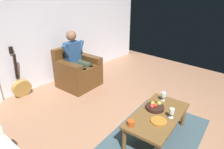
{
  "coord_description": "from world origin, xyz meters",
  "views": [
    {
      "loc": [
        2.15,
        1.21,
        2.08
      ],
      "look_at": [
        -0.19,
        -0.97,
        0.65
      ],
      "focal_mm": 31.21,
      "sensor_mm": 36.0,
      "label": 1
    }
  ],
  "objects_px": {
    "person_seated": "(77,57)",
    "guitar": "(21,86)",
    "fruit_bowl": "(155,107)",
    "wine_glass_far": "(163,95)",
    "decorative_dish": "(159,121)",
    "coffee_table": "(157,117)",
    "wine_glass_near": "(172,112)",
    "armchair": "(78,72)",
    "candle_jar": "(131,123)"
  },
  "relations": [
    {
      "from": "guitar",
      "to": "fruit_bowl",
      "type": "height_order",
      "value": "guitar"
    },
    {
      "from": "person_seated",
      "to": "decorative_dish",
      "type": "distance_m",
      "value": 2.38
    },
    {
      "from": "armchair",
      "to": "coffee_table",
      "type": "height_order",
      "value": "armchair"
    },
    {
      "from": "wine_glass_near",
      "to": "fruit_bowl",
      "type": "distance_m",
      "value": 0.29
    },
    {
      "from": "wine_glass_near",
      "to": "wine_glass_far",
      "type": "relative_size",
      "value": 1.02
    },
    {
      "from": "fruit_bowl",
      "to": "candle_jar",
      "type": "distance_m",
      "value": 0.56
    },
    {
      "from": "armchair",
      "to": "person_seated",
      "type": "bearing_deg",
      "value": 90.0
    },
    {
      "from": "armchair",
      "to": "candle_jar",
      "type": "xyz_separation_m",
      "value": [
        0.75,
        2.1,
        0.12
      ]
    },
    {
      "from": "coffee_table",
      "to": "guitar",
      "type": "height_order",
      "value": "guitar"
    },
    {
      "from": "person_seated",
      "to": "coffee_table",
      "type": "height_order",
      "value": "person_seated"
    },
    {
      "from": "candle_jar",
      "to": "guitar",
      "type": "bearing_deg",
      "value": -81.8
    },
    {
      "from": "person_seated",
      "to": "guitar",
      "type": "xyz_separation_m",
      "value": [
        1.12,
        -0.45,
        -0.45
      ]
    },
    {
      "from": "armchair",
      "to": "guitar",
      "type": "distance_m",
      "value": 1.21
    },
    {
      "from": "fruit_bowl",
      "to": "wine_glass_far",
      "type": "bearing_deg",
      "value": -173.96
    },
    {
      "from": "person_seated",
      "to": "coffee_table",
      "type": "xyz_separation_m",
      "value": [
        0.29,
        2.23,
        -0.33
      ]
    },
    {
      "from": "armchair",
      "to": "person_seated",
      "type": "distance_m",
      "value": 0.35
    },
    {
      "from": "wine_glass_far",
      "to": "fruit_bowl",
      "type": "bearing_deg",
      "value": 6.04
    },
    {
      "from": "wine_glass_far",
      "to": "candle_jar",
      "type": "height_order",
      "value": "wine_glass_far"
    },
    {
      "from": "coffee_table",
      "to": "wine_glass_near",
      "type": "distance_m",
      "value": 0.24
    },
    {
      "from": "person_seated",
      "to": "coffee_table",
      "type": "distance_m",
      "value": 2.27
    },
    {
      "from": "wine_glass_far",
      "to": "fruit_bowl",
      "type": "distance_m",
      "value": 0.31
    },
    {
      "from": "person_seated",
      "to": "guitar",
      "type": "bearing_deg",
      "value": -27.35
    },
    {
      "from": "person_seated",
      "to": "candle_jar",
      "type": "xyz_separation_m",
      "value": [
        0.75,
        2.1,
        -0.24
      ]
    },
    {
      "from": "guitar",
      "to": "coffee_table",
      "type": "bearing_deg",
      "value": 107.19
    },
    {
      "from": "guitar",
      "to": "fruit_bowl",
      "type": "relative_size",
      "value": 3.84
    },
    {
      "from": "armchair",
      "to": "guitar",
      "type": "bearing_deg",
      "value": -27.09
    },
    {
      "from": "person_seated",
      "to": "decorative_dish",
      "type": "xyz_separation_m",
      "value": [
        0.43,
        2.33,
        -0.26
      ]
    },
    {
      "from": "candle_jar",
      "to": "person_seated",
      "type": "bearing_deg",
      "value": -109.68
    },
    {
      "from": "fruit_bowl",
      "to": "decorative_dish",
      "type": "distance_m",
      "value": 0.32
    },
    {
      "from": "armchair",
      "to": "decorative_dish",
      "type": "bearing_deg",
      "value": 74.23
    },
    {
      "from": "coffee_table",
      "to": "wine_glass_far",
      "type": "xyz_separation_m",
      "value": [
        -0.39,
        -0.14,
        0.15
      ]
    },
    {
      "from": "fruit_bowl",
      "to": "candle_jar",
      "type": "height_order",
      "value": "fruit_bowl"
    },
    {
      "from": "person_seated",
      "to": "coffee_table",
      "type": "relative_size",
      "value": 1.06
    },
    {
      "from": "wine_glass_near",
      "to": "fruit_bowl",
      "type": "xyz_separation_m",
      "value": [
        -0.03,
        -0.28,
        -0.06
      ]
    },
    {
      "from": "wine_glass_far",
      "to": "fruit_bowl",
      "type": "height_order",
      "value": "wine_glass_far"
    },
    {
      "from": "armchair",
      "to": "coffee_table",
      "type": "xyz_separation_m",
      "value": [
        0.29,
        2.24,
        0.02
      ]
    },
    {
      "from": "person_seated",
      "to": "fruit_bowl",
      "type": "bearing_deg",
      "value": 79.5
    },
    {
      "from": "coffee_table",
      "to": "candle_jar",
      "type": "distance_m",
      "value": 0.49
    },
    {
      "from": "fruit_bowl",
      "to": "guitar",
      "type": "bearing_deg",
      "value": -70.32
    },
    {
      "from": "person_seated",
      "to": "wine_glass_far",
      "type": "bearing_deg",
      "value": 87.61
    },
    {
      "from": "armchair",
      "to": "candle_jar",
      "type": "relative_size",
      "value": 9.23
    },
    {
      "from": "armchair",
      "to": "coffee_table",
      "type": "relative_size",
      "value": 0.75
    },
    {
      "from": "coffee_table",
      "to": "wine_glass_near",
      "type": "relative_size",
      "value": 8.03
    },
    {
      "from": "fruit_bowl",
      "to": "decorative_dish",
      "type": "relative_size",
      "value": 1.24
    },
    {
      "from": "fruit_bowl",
      "to": "decorative_dish",
      "type": "bearing_deg",
      "value": 40.83
    },
    {
      "from": "candle_jar",
      "to": "wine_glass_far",
      "type": "bearing_deg",
      "value": -179.72
    },
    {
      "from": "candle_jar",
      "to": "coffee_table",
      "type": "bearing_deg",
      "value": 163.76
    },
    {
      "from": "person_seated",
      "to": "decorative_dish",
      "type": "bearing_deg",
      "value": 74.19
    },
    {
      "from": "wine_glass_far",
      "to": "person_seated",
      "type": "bearing_deg",
      "value": -87.13
    },
    {
      "from": "armchair",
      "to": "wine_glass_far",
      "type": "bearing_deg",
      "value": 87.62
    }
  ]
}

